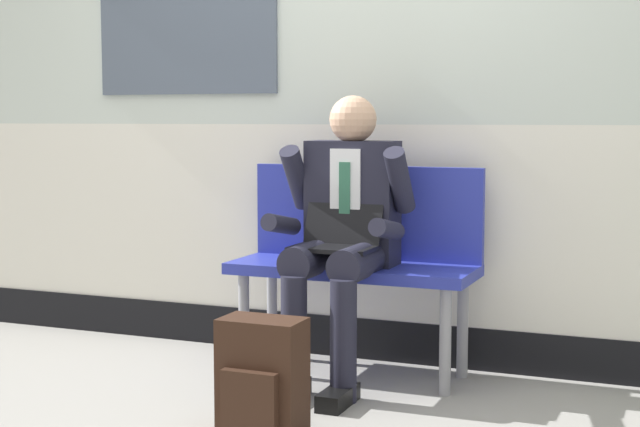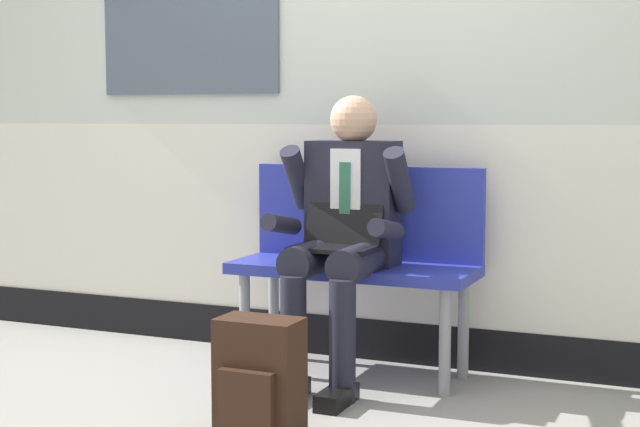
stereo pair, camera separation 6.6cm
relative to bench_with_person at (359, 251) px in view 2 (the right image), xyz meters
name	(u,v)px [view 2 (the right image)]	position (x,y,z in m)	size (l,w,h in m)	color
ground_plane	(296,387)	(-0.15, -0.36, -0.56)	(18.00, 18.00, 0.00)	gray
station_wall	(349,87)	(-0.16, 0.28, 0.75)	(6.23, 0.16, 2.63)	beige
bench_with_person	(359,251)	(0.00, 0.00, 0.00)	(1.10, 0.42, 0.94)	#28339E
person_seated	(343,230)	(0.00, -0.20, 0.12)	(0.57, 0.70, 1.26)	#1E1E2D
backpack	(259,377)	(-0.03, -0.95, -0.35)	(0.31, 0.22, 0.43)	#331E14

